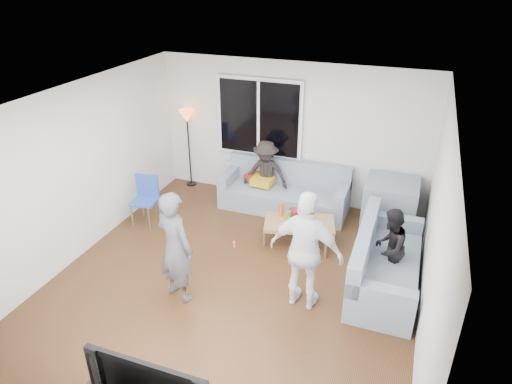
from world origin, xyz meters
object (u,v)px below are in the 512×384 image
at_px(player_right, 306,252).
at_px(player_left, 175,247).
at_px(coffee_table, 299,232).
at_px(spectator_right, 389,247).
at_px(spectator_back, 266,174).
at_px(sofa_right_section, 388,259).
at_px(side_chair, 145,202).
at_px(floor_lamp, 189,149).
at_px(television, 155,381).
at_px(sofa_back_section, 284,188).

bearing_deg(player_right, player_left, 20.00).
height_order(coffee_table, spectator_right, spectator_right).
bearing_deg(player_left, spectator_back, -76.09).
height_order(sofa_right_section, side_chair, side_chair).
bearing_deg(spectator_back, spectator_right, -36.66).
bearing_deg(player_left, floor_lamp, -46.40).
distance_m(floor_lamp, television, 5.62).
xyz_separation_m(sofa_back_section, spectator_back, (-0.37, 0.03, 0.21)).
bearing_deg(sofa_right_section, player_right, 129.24).
xyz_separation_m(sofa_back_section, side_chair, (-2.08, -1.34, 0.01)).
relative_size(player_left, spectator_back, 1.25).
relative_size(spectator_back, television, 1.08).
height_order(sofa_back_section, spectator_back, spectator_back).
height_order(player_left, spectator_right, player_left).
bearing_deg(side_chair, floor_lamp, 80.83).
bearing_deg(coffee_table, spectator_right, -20.64).
distance_m(sofa_back_section, side_chair, 2.48).
bearing_deg(coffee_table, player_left, -123.11).
bearing_deg(floor_lamp, spectator_back, -10.23).
xyz_separation_m(player_right, spectator_right, (0.97, 0.86, -0.25)).
bearing_deg(side_chair, player_right, -28.39).
bearing_deg(spectator_right, side_chair, -81.39).
distance_m(floor_lamp, spectator_back, 1.75).
bearing_deg(sofa_right_section, sofa_back_section, 50.73).
height_order(side_chair, player_left, player_left).
height_order(player_right, spectator_right, player_right).
relative_size(side_chair, spectator_back, 0.68).
distance_m(player_left, spectator_back, 2.89).
height_order(sofa_back_section, sofa_right_section, same).
height_order(sofa_right_section, coffee_table, sofa_right_section).
bearing_deg(player_right, television, 77.36).
distance_m(floor_lamp, player_left, 3.50).
height_order(sofa_back_section, floor_lamp, floor_lamp).
bearing_deg(sofa_back_section, floor_lamp, 170.74).
xyz_separation_m(side_chair, spectator_back, (1.72, 1.37, 0.20)).
relative_size(player_right, television, 1.41).
height_order(coffee_table, spectator_back, spectator_back).
height_order(player_right, spectator_back, player_right).
height_order(side_chair, spectator_back, spectator_back).
relative_size(player_left, television, 1.35).
bearing_deg(player_right, coffee_table, -66.82).
height_order(sofa_right_section, player_right, player_right).
bearing_deg(side_chair, television, -64.96).
bearing_deg(television, coffee_table, 85.15).
height_order(floor_lamp, spectator_back, floor_lamp).
distance_m(sofa_back_section, floor_lamp, 2.14).
bearing_deg(spectator_back, player_left, -97.62).
bearing_deg(side_chair, spectator_right, -12.29).
xyz_separation_m(sofa_right_section, player_left, (-2.61, -1.22, 0.37)).
bearing_deg(floor_lamp, sofa_back_section, -9.26).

